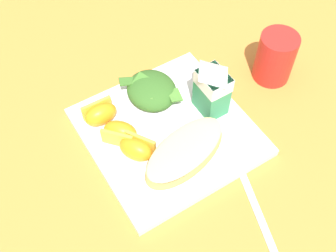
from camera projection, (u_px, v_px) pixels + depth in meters
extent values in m
plane|color=#C67A33|center=(168.00, 134.00, 0.76)|extent=(3.00, 3.00, 0.00)
cube|color=white|center=(168.00, 132.00, 0.76)|extent=(0.28, 0.28, 0.02)
ellipsoid|color=tan|center=(185.00, 154.00, 0.70)|extent=(0.12, 0.18, 0.03)
ellipsoid|color=maroon|center=(185.00, 151.00, 0.70)|extent=(0.11, 0.17, 0.01)
ellipsoid|color=#EAD184|center=(185.00, 149.00, 0.69)|extent=(0.11, 0.18, 0.01)
ellipsoid|color=#336023|center=(152.00, 90.00, 0.78)|extent=(0.10, 0.09, 0.04)
cube|color=#3D7028|center=(128.00, 81.00, 0.78)|extent=(0.03, 0.04, 0.01)
cube|color=#5B8E3D|center=(149.00, 95.00, 0.76)|extent=(0.04, 0.04, 0.02)
cube|color=#3D7028|center=(142.00, 81.00, 0.77)|extent=(0.03, 0.04, 0.02)
cube|color=#4C8433|center=(175.00, 95.00, 0.76)|extent=(0.04, 0.03, 0.01)
cube|color=#2D8451|center=(211.00, 91.00, 0.74)|extent=(0.06, 0.04, 0.09)
cube|color=white|center=(212.00, 80.00, 0.72)|extent=(0.06, 0.04, 0.03)
pyramid|color=white|center=(214.00, 70.00, 0.70)|extent=(0.06, 0.04, 0.02)
ellipsoid|color=orange|center=(101.00, 114.00, 0.75)|extent=(0.04, 0.06, 0.04)
cube|color=gold|center=(97.00, 108.00, 0.75)|extent=(0.01, 0.06, 0.03)
ellipsoid|color=orange|center=(120.00, 132.00, 0.72)|extent=(0.07, 0.07, 0.04)
cube|color=gold|center=(117.00, 139.00, 0.72)|extent=(0.05, 0.04, 0.03)
ellipsoid|color=orange|center=(136.00, 149.00, 0.70)|extent=(0.07, 0.06, 0.04)
cube|color=gold|center=(140.00, 142.00, 0.71)|extent=(0.05, 0.04, 0.03)
cube|color=silver|center=(254.00, 203.00, 0.68)|extent=(0.17, 0.06, 0.01)
cube|color=silver|center=(237.00, 160.00, 0.73)|extent=(0.04, 0.03, 0.01)
cylinder|color=red|center=(275.00, 57.00, 0.81)|extent=(0.07, 0.07, 0.10)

